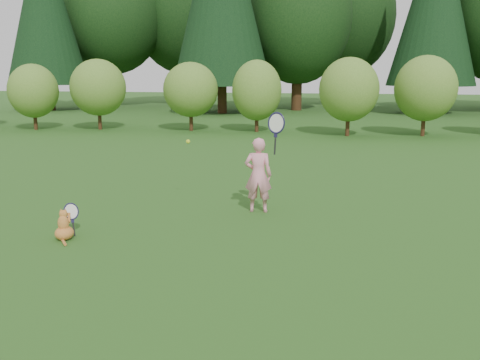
# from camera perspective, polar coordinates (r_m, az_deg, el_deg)

# --- Properties ---
(ground) EXTENTS (100.00, 100.00, 0.00)m
(ground) POSITION_cam_1_polar(r_m,az_deg,el_deg) (7.21, -2.83, -6.64)
(ground) COLOR #1E4B15
(ground) RESTS_ON ground
(shrub_row) EXTENTS (28.00, 3.00, 2.80)m
(shrub_row) POSITION_cam_1_polar(r_m,az_deg,el_deg) (19.73, 6.49, 8.99)
(shrub_row) COLOR #497624
(shrub_row) RESTS_ON ground
(child) EXTENTS (0.69, 0.40, 1.82)m
(child) POSITION_cam_1_polar(r_m,az_deg,el_deg) (8.60, 2.02, 0.72)
(child) COLOR pink
(child) RESTS_ON ground
(cat) EXTENTS (0.37, 0.65, 0.57)m
(cat) POSITION_cam_1_polar(r_m,az_deg,el_deg) (7.66, -18.26, -4.43)
(cat) COLOR #B65023
(cat) RESTS_ON ground
(tennis_ball) EXTENTS (0.07, 0.07, 0.07)m
(tennis_ball) POSITION_cam_1_polar(r_m,az_deg,el_deg) (9.11, -5.56, 4.10)
(tennis_ball) COLOR gold
(tennis_ball) RESTS_ON ground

